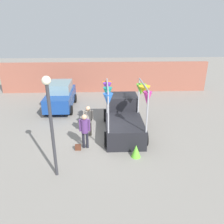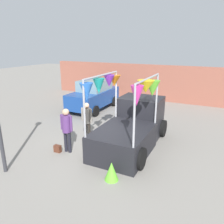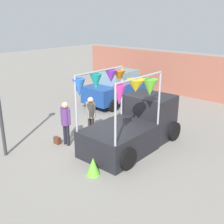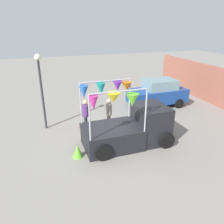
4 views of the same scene
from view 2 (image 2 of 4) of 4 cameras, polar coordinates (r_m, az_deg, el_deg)
The scene contains 8 objects.
ground_plane at distance 9.05m, azimuth -1.86°, elevation -9.15°, with size 60.00×60.00×0.00m, color gray.
vendor_truck at distance 9.05m, azimuth 5.42°, elevation -3.08°, with size 2.42×4.03×2.99m.
parked_car at distance 14.00m, azimuth -4.74°, elevation 4.54°, with size 1.88×4.00×1.88m.
person_customer at distance 8.43m, azimuth -11.78°, elevation -3.66°, with size 0.53×0.34×1.75m.
person_vendor at distance 9.36m, azimuth -6.60°, elevation -1.56°, with size 0.53×0.34×1.69m.
handbag at distance 8.87m, azimuth -14.02°, elevation -9.27°, with size 0.28×0.16×0.28m, color #592D1E.
brick_boundary_wall at distance 16.47m, azimuth 12.50°, elevation 7.38°, with size 18.00×0.36×2.60m, color #9E5947.
folded_kite_bundle_lime at distance 6.94m, azimuth -0.13°, elevation -15.20°, with size 0.44×0.44×0.60m, color #66CC33.
Camera 2 is at (3.84, -7.13, 4.04)m, focal length 35.00 mm.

